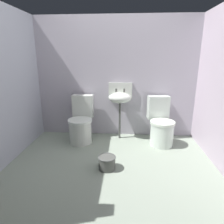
# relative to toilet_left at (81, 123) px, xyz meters

# --- Properties ---
(ground_plane) EXTENTS (3.24, 2.85, 0.08)m
(ground_plane) POSITION_rel_toilet_left_xyz_m (0.58, -0.88, -0.36)
(ground_plane) COLOR gray
(wall_back) EXTENTS (3.24, 0.10, 2.12)m
(wall_back) POSITION_rel_toilet_left_xyz_m (0.58, 0.40, 0.74)
(wall_back) COLOR #AFA8B6
(wall_back) RESTS_ON ground
(toilet_left) EXTENTS (0.40, 0.59, 0.78)m
(toilet_left) POSITION_rel_toilet_left_xyz_m (0.00, 0.00, 0.00)
(toilet_left) COLOR silver
(toilet_left) RESTS_ON ground
(toilet_right) EXTENTS (0.45, 0.63, 0.78)m
(toilet_right) POSITION_rel_toilet_left_xyz_m (1.36, 0.00, 0.00)
(toilet_right) COLOR silver
(toilet_right) RESTS_ON ground
(sink) EXTENTS (0.42, 0.35, 0.99)m
(sink) POSITION_rel_toilet_left_xyz_m (0.66, 0.19, 0.43)
(sink) COLOR #4B4C48
(sink) RESTS_ON ground
(bucket) EXTENTS (0.24, 0.24, 0.18)m
(bucket) POSITION_rel_toilet_left_xyz_m (0.53, -0.88, -0.23)
(bucket) COLOR #4B4C48
(bucket) RESTS_ON ground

